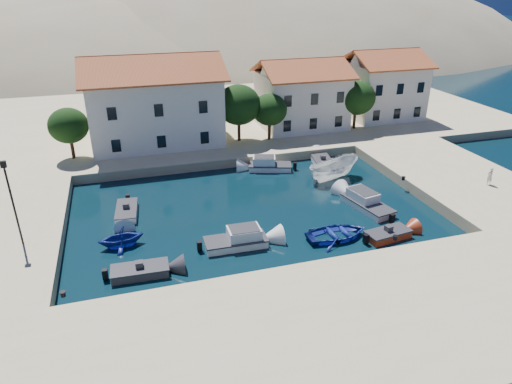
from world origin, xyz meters
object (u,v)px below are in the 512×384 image
at_px(cabin_cruiser_south, 236,240).
at_px(cabin_cruiser_east, 368,204).
at_px(lamppost, 11,195).
at_px(pedestrian, 490,176).
at_px(building_mid, 302,93).
at_px(building_right, 383,83).
at_px(boat_east, 333,179).
at_px(rowboat_south, 337,238).
at_px(building_left, 154,99).

height_order(cabin_cruiser_south, cabin_cruiser_east, same).
bearing_deg(cabin_cruiser_south, lamppost, 169.39).
distance_m(lamppost, pedestrian, 39.14).
height_order(building_mid, cabin_cruiser_south, building_mid).
distance_m(building_right, pedestrian, 23.54).
xyz_separation_m(building_right, boat_east, (-14.44, -15.83, -5.47)).
bearing_deg(rowboat_south, building_mid, -17.44).
bearing_deg(lamppost, cabin_cruiser_east, -1.10).
height_order(building_right, lamppost, building_right).
bearing_deg(building_left, lamppost, -119.90).
xyz_separation_m(building_mid, cabin_cruiser_east, (-2.39, -21.52, -4.75)).
relative_size(rowboat_south, cabin_cruiser_east, 0.91).
relative_size(lamppost, rowboat_south, 1.28).
xyz_separation_m(rowboat_south, cabin_cruiser_east, (4.68, 3.70, 0.48)).
bearing_deg(boat_east, cabin_cruiser_south, 110.38).
distance_m(cabin_cruiser_south, boat_east, 15.45).
xyz_separation_m(cabin_cruiser_south, pedestrian, (24.27, 2.02, 1.34)).
bearing_deg(building_left, cabin_cruiser_south, -82.03).
relative_size(building_left, cabin_cruiser_east, 2.76).
bearing_deg(cabin_cruiser_south, building_mid, 59.95).
relative_size(building_left, lamppost, 2.36).
bearing_deg(building_right, lamppost, -152.07).
bearing_deg(building_mid, lamppost, -144.55).
distance_m(building_mid, boat_east, 15.91).
distance_m(cabin_cruiser_east, boat_east, 6.71).
distance_m(cabin_cruiser_south, rowboat_south, 7.78).
bearing_deg(boat_east, rowboat_south, 139.28).
distance_m(building_right, boat_east, 22.11).
distance_m(lamppost, rowboat_south, 23.31).
bearing_deg(cabin_cruiser_east, cabin_cruiser_south, 90.50).
relative_size(boat_east, pedestrian, 3.59).
height_order(cabin_cruiser_south, pedestrian, pedestrian).
xyz_separation_m(cabin_cruiser_south, boat_east, (12.32, 9.31, -0.48)).
xyz_separation_m(building_right, rowboat_south, (-19.07, -26.22, -5.47)).
xyz_separation_m(cabin_cruiser_south, rowboat_south, (7.69, -1.08, -0.48)).
distance_m(boat_east, pedestrian, 14.12).
bearing_deg(rowboat_south, pedestrian, -81.18).
distance_m(building_right, cabin_cruiser_south, 37.05).
distance_m(building_left, boat_east, 21.65).
distance_m(building_mid, building_right, 12.04).
bearing_deg(building_right, cabin_cruiser_east, -122.58).
distance_m(lamppost, cabin_cruiser_east, 27.45).
height_order(rowboat_south, cabin_cruiser_east, cabin_cruiser_east).
bearing_deg(building_left, cabin_cruiser_east, -52.74).
relative_size(lamppost, pedestrian, 3.80).
bearing_deg(pedestrian, cabin_cruiser_south, 3.49).
relative_size(rowboat_south, pedestrian, 2.96).
relative_size(building_right, pedestrian, 5.76).
height_order(building_right, cabin_cruiser_south, building_right).
xyz_separation_m(lamppost, cabin_cruiser_south, (14.74, -3.13, -4.28)).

